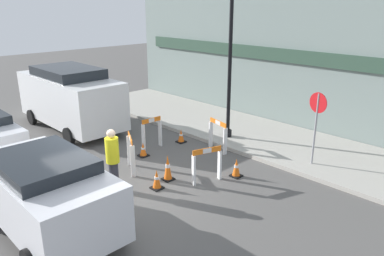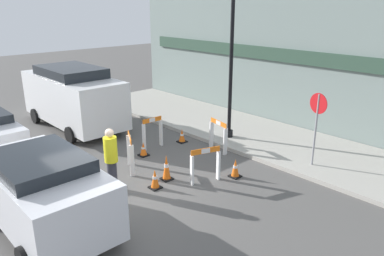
# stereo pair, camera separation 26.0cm
# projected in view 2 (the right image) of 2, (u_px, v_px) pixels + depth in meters

# --- Properties ---
(ground_plane) EXTENTS (60.00, 60.00, 0.00)m
(ground_plane) POSITION_uv_depth(u_px,v_px,m) (111.00, 196.00, 9.62)
(ground_plane) COLOR #565451
(sidewalk_slab) EXTENTS (18.00, 3.63, 0.13)m
(sidewalk_slab) POSITION_uv_depth(u_px,v_px,m) (262.00, 137.00, 13.67)
(sidewalk_slab) COLOR #ADA89E
(sidewalk_slab) RESTS_ON ground_plane
(storefront_facade) EXTENTS (18.00, 0.22, 5.50)m
(storefront_facade) POSITION_uv_depth(u_px,v_px,m) (297.00, 58.00, 14.03)
(storefront_facade) COLOR gray
(storefront_facade) RESTS_ON ground_plane
(streetlamp_post) EXTENTS (0.44, 0.44, 5.17)m
(streetlamp_post) POSITION_uv_depth(u_px,v_px,m) (232.00, 43.00, 12.43)
(streetlamp_post) COLOR black
(streetlamp_post) RESTS_ON sidewalk_slab
(stop_sign) EXTENTS (0.59, 0.14, 2.18)m
(stop_sign) POSITION_uv_depth(u_px,v_px,m) (317.00, 118.00, 10.70)
(stop_sign) COLOR gray
(stop_sign) RESTS_ON sidewalk_slab
(barricade_0) EXTENTS (0.85, 0.54, 1.10)m
(barricade_0) POSITION_uv_depth(u_px,v_px,m) (130.00, 151.00, 10.90)
(barricade_0) COLOR white
(barricade_0) RESTS_ON ground_plane
(barricade_1) EXTENTS (0.40, 0.86, 1.00)m
(barricade_1) POSITION_uv_depth(u_px,v_px,m) (205.00, 164.00, 10.19)
(barricade_1) COLOR white
(barricade_1) RESTS_ON ground_plane
(barricade_2) EXTENTS (0.88, 0.32, 1.05)m
(barricade_2) POSITION_uv_depth(u_px,v_px,m) (218.00, 135.00, 12.36)
(barricade_2) COLOR white
(barricade_2) RESTS_ON ground_plane
(barricade_3) EXTENTS (0.16, 0.76, 1.07)m
(barricade_3) POSITION_uv_depth(u_px,v_px,m) (152.00, 132.00, 12.62)
(barricade_3) COLOR white
(barricade_3) RESTS_ON ground_plane
(traffic_cone_0) EXTENTS (0.30, 0.30, 0.54)m
(traffic_cone_0) POSITION_uv_depth(u_px,v_px,m) (155.00, 179.00, 9.92)
(traffic_cone_0) COLOR black
(traffic_cone_0) RESTS_ON ground_plane
(traffic_cone_1) EXTENTS (0.30, 0.30, 0.46)m
(traffic_cone_1) POSITION_uv_depth(u_px,v_px,m) (143.00, 149.00, 12.06)
(traffic_cone_1) COLOR black
(traffic_cone_1) RESTS_ON ground_plane
(traffic_cone_2) EXTENTS (0.30, 0.30, 0.54)m
(traffic_cone_2) POSITION_uv_depth(u_px,v_px,m) (235.00, 168.00, 10.57)
(traffic_cone_2) COLOR black
(traffic_cone_2) RESTS_ON ground_plane
(traffic_cone_3) EXTENTS (0.30, 0.30, 0.74)m
(traffic_cone_3) POSITION_uv_depth(u_px,v_px,m) (166.00, 168.00, 10.39)
(traffic_cone_3) COLOR black
(traffic_cone_3) RESTS_ON ground_plane
(traffic_cone_4) EXTENTS (0.30, 0.30, 0.48)m
(traffic_cone_4) POSITION_uv_depth(u_px,v_px,m) (182.00, 136.00, 13.24)
(traffic_cone_4) COLOR black
(traffic_cone_4) RESTS_ON ground_plane
(person_worker) EXTENTS (0.37, 0.37, 1.70)m
(person_worker) POSITION_uv_depth(u_px,v_px,m) (111.00, 157.00, 9.66)
(person_worker) COLOR #33333D
(person_worker) RESTS_ON ground_plane
(parked_car_1) EXTENTS (3.83, 1.94, 1.75)m
(parked_car_1) POSITION_uv_depth(u_px,v_px,m) (43.00, 189.00, 7.89)
(parked_car_1) COLOR silver
(parked_car_1) RESTS_ON ground_plane
(work_van) EXTENTS (5.13, 2.13, 2.40)m
(work_van) POSITION_uv_depth(u_px,v_px,m) (73.00, 95.00, 14.55)
(work_van) COLOR white
(work_van) RESTS_ON ground_plane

